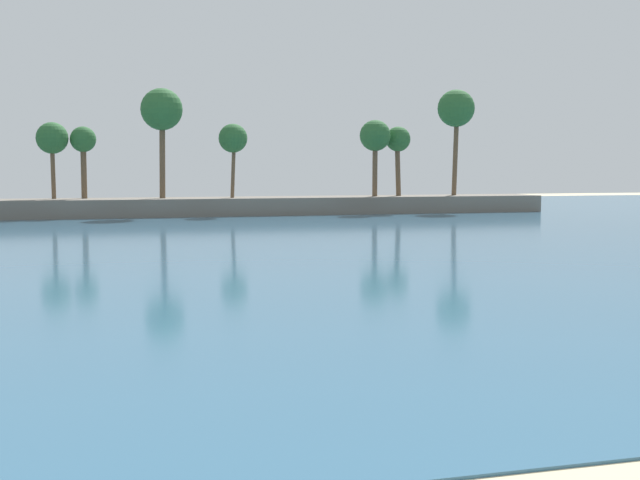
% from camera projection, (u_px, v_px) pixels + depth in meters
% --- Properties ---
extents(sea, '(220.00, 111.35, 0.06)m').
position_uv_depth(sea, '(144.00, 228.00, 66.12)').
color(sea, '#33607F').
rests_on(sea, ground).
extents(palm_headland, '(85.57, 6.67, 13.20)m').
position_uv_depth(palm_headland, '(133.00, 182.00, 81.01)').
color(palm_headland, slate).
rests_on(palm_headland, ground).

